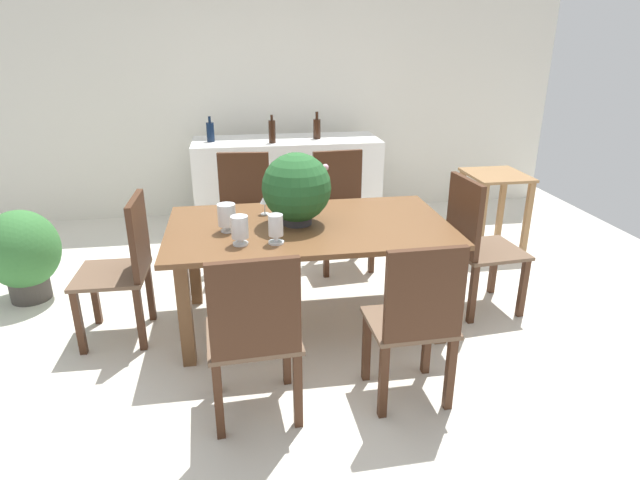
# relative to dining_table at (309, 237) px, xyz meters

# --- Properties ---
(ground_plane) EXTENTS (7.04, 7.04, 0.00)m
(ground_plane) POSITION_rel_dining_table_xyz_m (0.00, 0.06, -0.65)
(ground_plane) COLOR silver
(back_wall) EXTENTS (6.40, 0.10, 2.60)m
(back_wall) POSITION_rel_dining_table_xyz_m (0.00, 2.66, 0.65)
(back_wall) COLOR silver
(back_wall) RESTS_ON ground
(dining_table) EXTENTS (1.89, 1.08, 0.74)m
(dining_table) POSITION_rel_dining_table_xyz_m (0.00, 0.00, 0.00)
(dining_table) COLOR brown
(dining_table) RESTS_ON ground
(chair_near_right) EXTENTS (0.46, 0.42, 0.98)m
(chair_near_right) POSITION_rel_dining_table_xyz_m (0.43, -1.01, -0.10)
(chair_near_right) COLOR #422616
(chair_near_right) RESTS_ON ground
(chair_near_left) EXTENTS (0.50, 0.48, 0.98)m
(chair_near_left) POSITION_rel_dining_table_xyz_m (-0.42, -1.01, -0.10)
(chair_near_left) COLOR #422616
(chair_near_left) RESTS_ON ground
(chair_head_end) EXTENTS (0.46, 0.48, 0.98)m
(chair_head_end) POSITION_rel_dining_table_xyz_m (-1.21, -0.00, -0.10)
(chair_head_end) COLOR #422616
(chair_head_end) RESTS_ON ground
(chair_foot_end) EXTENTS (0.51, 0.51, 1.01)m
(chair_foot_end) POSITION_rel_dining_table_xyz_m (1.21, -0.01, -0.09)
(chair_foot_end) COLOR #422616
(chair_foot_end) RESTS_ON ground
(chair_far_right) EXTENTS (0.51, 0.49, 1.00)m
(chair_far_right) POSITION_rel_dining_table_xyz_m (0.42, 1.02, -0.09)
(chair_far_right) COLOR #422616
(chair_far_right) RESTS_ON ground
(chair_far_left) EXTENTS (0.51, 0.50, 1.01)m
(chair_far_left) POSITION_rel_dining_table_xyz_m (-0.42, 1.02, -0.09)
(chair_far_left) COLOR #422616
(chair_far_left) RESTS_ON ground
(flower_centerpiece) EXTENTS (0.46, 0.46, 0.48)m
(flower_centerpiece) POSITION_rel_dining_table_xyz_m (-0.08, 0.03, 0.34)
(flower_centerpiece) COLOR #333338
(flower_centerpiece) RESTS_ON dining_table
(crystal_vase_left) EXTENTS (0.12, 0.12, 0.18)m
(crystal_vase_left) POSITION_rel_dining_table_xyz_m (-0.54, -0.05, 0.20)
(crystal_vase_left) COLOR silver
(crystal_vase_left) RESTS_ON dining_table
(crystal_vase_center_near) EXTENTS (0.11, 0.11, 0.18)m
(crystal_vase_center_near) POSITION_rel_dining_table_xyz_m (-0.46, -0.30, 0.20)
(crystal_vase_center_near) COLOR silver
(crystal_vase_center_near) RESTS_ON dining_table
(crystal_vase_right) EXTENTS (0.10, 0.10, 0.18)m
(crystal_vase_right) POSITION_rel_dining_table_xyz_m (-0.25, -0.31, 0.20)
(crystal_vase_right) COLOR silver
(crystal_vase_right) RESTS_ON dining_table
(wine_glass) EXTENTS (0.07, 0.07, 0.14)m
(wine_glass) POSITION_rel_dining_table_xyz_m (-0.28, 0.26, 0.20)
(wine_glass) COLOR silver
(wine_glass) RESTS_ON dining_table
(kitchen_counter) EXTENTS (1.88, 0.67, 0.94)m
(kitchen_counter) POSITION_rel_dining_table_xyz_m (0.05, 2.02, -0.17)
(kitchen_counter) COLOR white
(kitchen_counter) RESTS_ON ground
(wine_bottle_dark) EXTENTS (0.07, 0.07, 0.27)m
(wine_bottle_dark) POSITION_rel_dining_table_xyz_m (0.36, 2.00, 0.40)
(wine_bottle_dark) COLOR black
(wine_bottle_dark) RESTS_ON kitchen_counter
(wine_bottle_tall) EXTENTS (0.07, 0.07, 0.27)m
(wine_bottle_tall) POSITION_rel_dining_table_xyz_m (-0.10, 1.85, 0.41)
(wine_bottle_tall) COLOR black
(wine_bottle_tall) RESTS_ON kitchen_counter
(wine_bottle_amber) EXTENTS (0.08, 0.08, 0.25)m
(wine_bottle_amber) POSITION_rel_dining_table_xyz_m (-0.70, 2.01, 0.39)
(wine_bottle_amber) COLOR #0F1E38
(wine_bottle_amber) RESTS_ON kitchen_counter
(side_table) EXTENTS (0.52, 0.58, 0.73)m
(side_table) POSITION_rel_dining_table_xyz_m (1.91, 1.13, -0.10)
(side_table) COLOR olive
(side_table) RESTS_ON ground
(potted_plant_floor) EXTENTS (0.55, 0.55, 0.72)m
(potted_plant_floor) POSITION_rel_dining_table_xyz_m (-2.10, 0.68, -0.26)
(potted_plant_floor) COLOR #423D38
(potted_plant_floor) RESTS_ON ground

